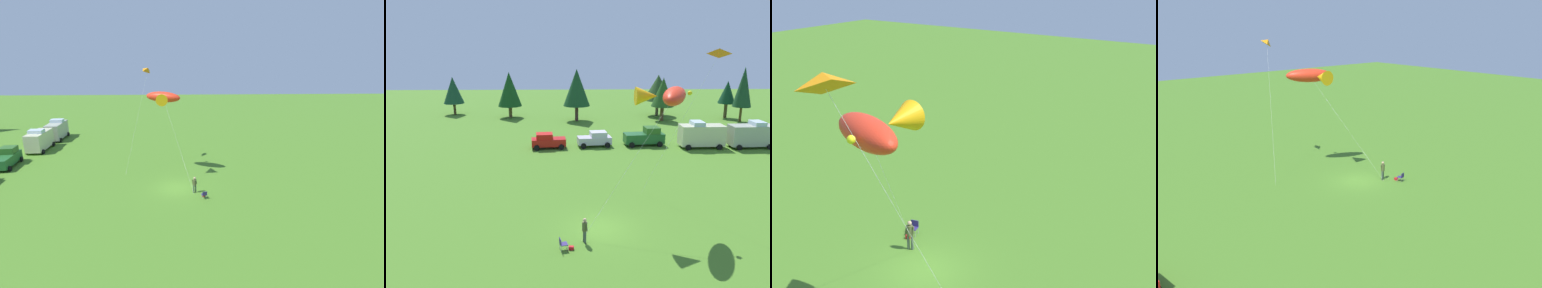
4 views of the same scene
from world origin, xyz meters
The scene contains 9 objects.
ground_plane centered at (0.00, 0.00, 0.00)m, with size 160.00×160.00×0.00m, color #467723.
person_kite_flyer centered at (-1.18, -1.93, 1.02)m, with size 0.44×0.57×1.74m.
folding_chair centered at (-2.64, -2.84, 0.49)m, with size 0.59×0.59×0.82m.
backpack_on_grass centered at (-2.07, -2.79, 0.11)m, with size 0.32×0.22×0.22m, color red.
truck_green_flatbed centered at (7.56, 22.04, 1.10)m, with size 5.17×2.79×2.34m.
van_camper_beige centered at (14.32, 20.78, 1.64)m, with size 5.44×2.69×3.34m.
van_motorhome_grey centered at (20.54, 20.60, 1.64)m, with size 5.49×2.80×3.34m.
kite_large_fish centered at (4.64, 1.49, 9.20)m, with size 8.08×5.61×9.86m.
kite_delta_orange centered at (8.72, 3.48, 12.10)m, with size 5.45×3.40×12.52m.
Camera 1 is at (-29.88, -0.53, 13.90)m, focal length 28.00 mm.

